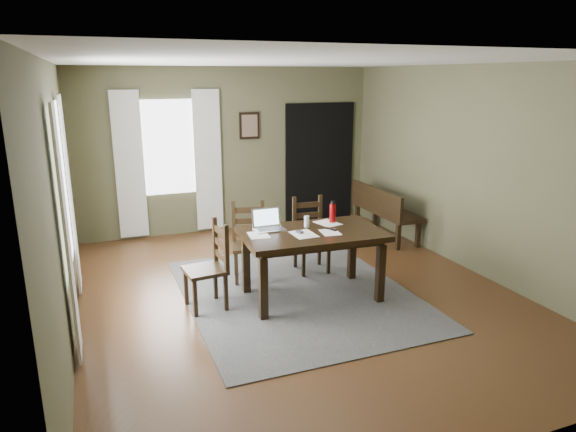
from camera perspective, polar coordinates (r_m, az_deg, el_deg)
name	(u,v)px	position (r m, az deg, el deg)	size (l,w,h in m)	color
ground	(297,294)	(6.29, 1.01, -8.65)	(5.00, 6.00, 0.01)	#492C16
room_shell	(298,145)	(5.80, 1.09, 7.91)	(5.02, 6.02, 2.71)	brown
rug	(297,293)	(6.29, 1.01, -8.56)	(2.60, 3.20, 0.01)	#454545
dining_table	(312,240)	(5.95, 2.70, -2.63)	(1.66, 1.04, 0.81)	black
chair_end	(209,267)	(5.82, -8.73, -5.60)	(0.48, 0.48, 1.00)	black
chair_back_left	(249,243)	(6.59, -4.34, -2.96)	(0.53, 0.53, 0.99)	black
chair_back_right	(311,235)	(6.88, 2.52, -2.18)	(0.46, 0.46, 0.99)	black
bench	(383,208)	(8.41, 10.48, 0.92)	(0.48, 1.48, 0.83)	black
laptop	(268,224)	(5.99, -2.24, -0.87)	(0.35, 0.28, 0.24)	#B7B7BC
computer_mouse	(300,232)	(5.84, 1.29, -1.78)	(0.05, 0.08, 0.03)	#3F3F42
tv_remote	(331,229)	(5.98, 4.81, -1.47)	(0.04, 0.16, 0.02)	black
drinking_glass	(307,221)	(6.06, 2.08, -0.61)	(0.06, 0.06, 0.14)	silver
water_bottle	(333,213)	(6.26, 4.98, 0.38)	(0.10, 0.10, 0.27)	#AB0D10
paper_a	(259,235)	(5.78, -3.29, -2.13)	(0.22, 0.29, 0.00)	white
paper_b	(330,232)	(5.89, 4.71, -1.82)	(0.20, 0.27, 0.00)	white
paper_d	(328,223)	(6.25, 4.43, -0.79)	(0.23, 0.31, 0.00)	white
paper_e	(304,234)	(5.80, 1.74, -2.03)	(0.25, 0.32, 0.00)	white
window_left	(63,189)	(5.63, -23.74, 2.74)	(0.01, 1.30, 1.70)	white
window_back	(169,148)	(8.44, -13.14, 7.42)	(1.00, 0.01, 1.50)	white
curtain_left_near	(67,235)	(4.89, -23.36, -2.00)	(0.03, 0.48, 2.30)	silver
curtain_left_far	(70,196)	(6.48, -23.04, 2.05)	(0.03, 0.48, 2.30)	silver
curtain_back_left	(129,166)	(8.38, -17.21, 5.35)	(0.44, 0.03, 2.30)	silver
curtain_back_right	(208,161)	(8.56, -8.88, 6.04)	(0.44, 0.03, 2.30)	silver
framed_picture	(249,126)	(8.70, -4.31, 9.98)	(0.34, 0.03, 0.44)	black
doorway_back	(320,163)	(9.26, 3.52, 5.94)	(1.30, 0.03, 2.10)	black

